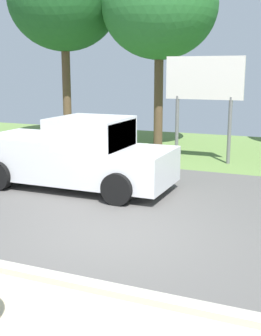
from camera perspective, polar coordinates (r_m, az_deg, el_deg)
The scene contains 4 objects.
ground_plane at distance 11.05m, azimuth 4.30°, elevation -3.83°, with size 40.00×22.00×0.20m.
pickup_truck at distance 11.70m, azimuth -7.11°, elevation 1.67°, with size 5.20×2.28×1.88m.
roadside_billboard at distance 14.99m, azimuth 9.49°, elevation 10.44°, with size 2.60×0.12×3.50m.
tree_right_far at distance 18.04m, azimuth 3.80°, elevation 20.17°, with size 4.48×4.48×7.51m.
Camera 1 is at (3.36, -7.11, 3.06)m, focal length 47.19 mm.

